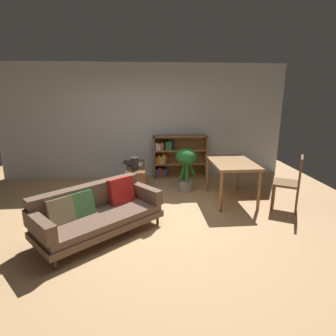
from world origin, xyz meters
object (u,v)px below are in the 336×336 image
at_px(fabric_couch, 96,211).
at_px(potted_floor_plant, 186,164).
at_px(desk_speaker, 135,164).
at_px(bookshelf, 176,156).
at_px(media_console, 136,179).
at_px(open_laptop, 134,164).
at_px(dining_chair_near, 292,180).
at_px(dining_table, 232,166).

bearing_deg(fabric_couch, potted_floor_plant, 47.56).
distance_m(desk_speaker, bookshelf, 1.62).
height_order(media_console, potted_floor_plant, potted_floor_plant).
height_order(open_laptop, potted_floor_plant, potted_floor_plant).
height_order(potted_floor_plant, dining_chair_near, dining_chair_near).
height_order(desk_speaker, dining_chair_near, dining_chair_near).
relative_size(open_laptop, desk_speaker, 1.68).
bearing_deg(dining_table, bookshelf, 118.56).
xyz_separation_m(potted_floor_plant, dining_chair_near, (1.71, -1.16, -0.02)).
xyz_separation_m(potted_floor_plant, bookshelf, (-0.10, 1.01, -0.05)).
relative_size(fabric_couch, dining_table, 1.61).
height_order(dining_table, dining_chair_near, dining_chair_near).
relative_size(media_console, dining_chair_near, 1.15).
bearing_deg(potted_floor_plant, dining_chair_near, -34.18).
bearing_deg(dining_table, desk_speaker, 169.72).
height_order(media_console, open_laptop, open_laptop).
relative_size(fabric_couch, bookshelf, 1.48).
height_order(fabric_couch, potted_floor_plant, potted_floor_plant).
height_order(potted_floor_plant, dining_table, potted_floor_plant).
relative_size(fabric_couch, open_laptop, 4.50).
xyz_separation_m(open_laptop, desk_speaker, (0.02, -0.40, 0.11)).
bearing_deg(dining_table, media_console, 160.51).
relative_size(open_laptop, dining_chair_near, 0.43).
bearing_deg(dining_chair_near, bookshelf, 129.74).
relative_size(fabric_couch, media_console, 1.70).
bearing_deg(dining_table, dining_chair_near, -30.77).
bearing_deg(open_laptop, desk_speaker, -86.56).
height_order(open_laptop, dining_chair_near, dining_chair_near).
distance_m(open_laptop, dining_chair_near, 3.08).
bearing_deg(dining_table, fabric_couch, -154.48).
xyz_separation_m(fabric_couch, open_laptop, (0.52, 1.88, 0.23)).
relative_size(open_laptop, potted_floor_plant, 0.47).
height_order(dining_chair_near, bookshelf, bookshelf).
bearing_deg(desk_speaker, fabric_couch, -110.06).
distance_m(media_console, dining_table, 1.99).
xyz_separation_m(media_console, potted_floor_plant, (1.05, -0.04, 0.29)).
bearing_deg(media_console, desk_speaker, -92.27).
bearing_deg(media_console, dining_table, -19.49).
distance_m(fabric_couch, open_laptop, 1.96).
bearing_deg(fabric_couch, dining_table, 25.52).
xyz_separation_m(desk_speaker, potted_floor_plant, (1.06, 0.28, -0.11)).
distance_m(fabric_couch, desk_speaker, 1.61).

